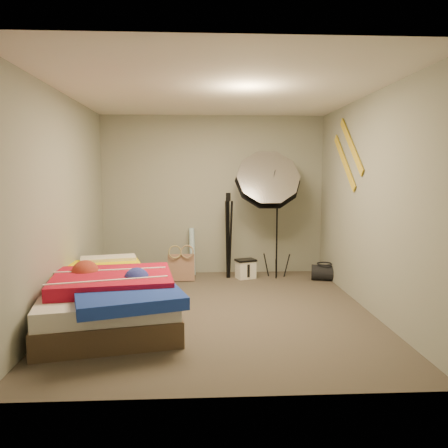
{
  "coord_description": "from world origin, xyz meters",
  "views": [
    {
      "loc": [
        -0.19,
        -4.96,
        1.59
      ],
      "look_at": [
        0.1,
        0.6,
        0.95
      ],
      "focal_mm": 35.0,
      "sensor_mm": 36.0,
      "label": 1
    }
  ],
  "objects": [
    {
      "name": "camera_tripod",
      "position": [
        0.22,
        1.61,
        0.75
      ],
      "size": [
        0.08,
        0.08,
        1.31
      ],
      "color": "black",
      "rests_on": "floor"
    },
    {
      "name": "wall_right",
      "position": [
        1.75,
        0.0,
        1.25
      ],
      "size": [
        0.0,
        4.0,
        4.0
      ],
      "primitive_type": "plane",
      "rotation": [
        1.57,
        0.0,
        -1.57
      ],
      "color": "gray",
      "rests_on": "floor"
    },
    {
      "name": "floor",
      "position": [
        0.0,
        0.0,
        0.0
      ],
      "size": [
        4.0,
        4.0,
        0.0
      ],
      "primitive_type": "plane",
      "color": "#50473B",
      "rests_on": "ground"
    },
    {
      "name": "duffel_bag",
      "position": [
        1.65,
        1.38,
        0.12
      ],
      "size": [
        0.43,
        0.32,
        0.23
      ],
      "primitive_type": "cylinder",
      "rotation": [
        0.0,
        1.57,
        -0.26
      ],
      "color": "black",
      "rests_on": "floor"
    },
    {
      "name": "wall_front",
      "position": [
        0.0,
        -2.0,
        1.25
      ],
      "size": [
        3.5,
        0.0,
        3.5
      ],
      "primitive_type": "plane",
      "rotation": [
        -1.57,
        0.0,
        0.0
      ],
      "color": "gray",
      "rests_on": "floor"
    },
    {
      "name": "photo_umbrella",
      "position": [
        0.79,
        1.52,
        1.47
      ],
      "size": [
        1.2,
        0.91,
        2.05
      ],
      "color": "black",
      "rests_on": "floor"
    },
    {
      "name": "ceiling",
      "position": [
        0.0,
        0.0,
        2.5
      ],
      "size": [
        4.0,
        4.0,
        0.0
      ],
      "primitive_type": "plane",
      "rotation": [
        3.14,
        0.0,
        0.0
      ],
      "color": "silver",
      "rests_on": "wall_back"
    },
    {
      "name": "wall_stripe_upper",
      "position": [
        1.73,
        0.6,
        1.95
      ],
      "size": [
        0.02,
        0.91,
        0.78
      ],
      "primitive_type": "cube",
      "rotation": [
        0.7,
        0.0,
        0.0
      ],
      "color": "gold",
      "rests_on": "wall_right"
    },
    {
      "name": "wall_stripe_lower",
      "position": [
        1.73,
        0.85,
        1.75
      ],
      "size": [
        0.02,
        0.91,
        0.78
      ],
      "primitive_type": "cube",
      "rotation": [
        0.7,
        0.0,
        0.0
      ],
      "color": "gold",
      "rests_on": "wall_right"
    },
    {
      "name": "camera_case",
      "position": [
        0.48,
        1.56,
        0.14
      ],
      "size": [
        0.32,
        0.27,
        0.27
      ],
      "primitive_type": "cube",
      "rotation": [
        0.0,
        0.0,
        0.35
      ],
      "color": "white",
      "rests_on": "floor"
    },
    {
      "name": "tote_bag",
      "position": [
        -0.5,
        1.47,
        0.2
      ],
      "size": [
        0.41,
        0.19,
        0.41
      ],
      "primitive_type": "cube",
      "rotation": [
        -0.14,
        0.0,
        0.05
      ],
      "color": "#A0775F",
      "rests_on": "floor"
    },
    {
      "name": "wrapping_roll",
      "position": [
        -0.34,
        1.86,
        0.37
      ],
      "size": [
        0.11,
        0.22,
        0.74
      ],
      "primitive_type": "cylinder",
      "rotation": [
        -0.17,
        0.0,
        0.14
      ],
      "color": "#63AECE",
      "rests_on": "floor"
    },
    {
      "name": "wall_left",
      "position": [
        -1.75,
        0.0,
        1.25
      ],
      "size": [
        0.0,
        4.0,
        4.0
      ],
      "primitive_type": "plane",
      "rotation": [
        1.57,
        0.0,
        1.57
      ],
      "color": "gray",
      "rests_on": "floor"
    },
    {
      "name": "wall_back",
      "position": [
        0.0,
        2.0,
        1.25
      ],
      "size": [
        3.5,
        0.0,
        3.5
      ],
      "primitive_type": "plane",
      "rotation": [
        1.57,
        0.0,
        0.0
      ],
      "color": "gray",
      "rests_on": "floor"
    },
    {
      "name": "bed",
      "position": [
        -1.19,
        -0.32,
        0.28
      ],
      "size": [
        1.75,
        2.23,
        0.56
      ],
      "color": "#4C3B2A",
      "rests_on": "floor"
    }
  ]
}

